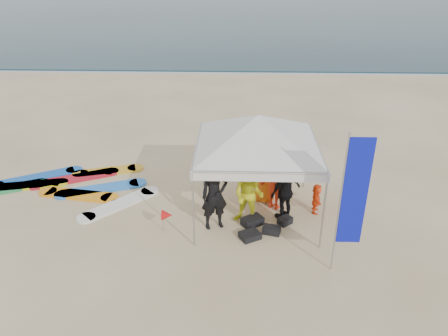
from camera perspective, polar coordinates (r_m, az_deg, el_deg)
ground at (r=10.71m, az=-2.36°, el=-12.04°), size 120.00×120.00×0.00m
ocean at (r=68.66m, az=1.31°, el=21.08°), size 160.00×84.00×0.08m
shoreline_foam at (r=27.37m, az=0.31°, el=12.51°), size 160.00×1.20×0.01m
person_black_a at (r=11.36m, az=-1.26°, el=-3.53°), size 0.83×0.69×1.96m
person_yellow at (r=11.60m, az=3.23°, el=-3.58°), size 1.00×0.88×1.71m
person_orange_a at (r=12.40m, az=6.77°, el=-1.98°), size 1.17×1.02×1.57m
person_black_b at (r=11.93m, az=8.04°, el=-3.04°), size 1.03×0.90×1.67m
person_orange_b at (r=12.67m, az=5.35°, el=-1.08°), size 0.89×0.67×1.63m
person_seated at (r=12.54m, az=11.96°, el=-3.91°), size 0.38×0.84×0.88m
canopy_tent at (r=11.19m, az=4.51°, el=6.88°), size 4.44×4.44×3.35m
feather_flag at (r=9.71m, az=16.51°, el=-3.31°), size 0.58×0.04×3.43m
marker_pennant at (r=11.52m, az=-7.44°, el=-6.14°), size 0.28×0.28×0.64m
gear_pile at (r=11.74m, az=4.84°, el=-7.63°), size 1.51×1.22×0.22m
surfboard_spread at (r=14.57m, az=-19.55°, el=-2.20°), size 5.67×3.55×0.07m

